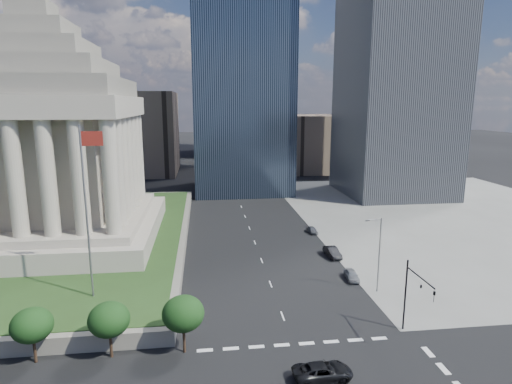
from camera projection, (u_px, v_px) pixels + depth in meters
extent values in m
plane|color=black|center=(234.00, 186.00, 127.31)|extent=(500.00, 500.00, 0.00)
cube|color=slate|center=(455.00, 216.00, 93.93)|extent=(68.00, 90.00, 0.03)
cylinder|color=slate|center=(86.00, 214.00, 48.40)|extent=(0.24, 0.24, 20.00)
cube|color=maroon|center=(92.00, 139.00, 46.82)|extent=(2.40, 0.05, 1.60)
cube|color=black|center=(241.00, 82.00, 116.59)|extent=(26.00, 26.00, 60.00)
cube|color=#504137|center=(314.00, 142.00, 158.25)|extent=(20.00, 30.00, 20.00)
cube|color=#504137|center=(142.00, 133.00, 150.03)|extent=(24.00, 30.00, 28.00)
cylinder|color=black|center=(405.00, 295.00, 45.87)|extent=(0.18, 0.18, 8.00)
cylinder|color=black|center=(420.00, 277.00, 42.55)|extent=(0.14, 5.50, 0.14)
cube|color=black|center=(434.00, 297.00, 40.04)|extent=(0.30, 0.30, 1.10)
cylinder|color=slate|center=(379.00, 255.00, 55.02)|extent=(0.16, 0.16, 10.00)
cylinder|color=slate|center=(375.00, 220.00, 53.94)|extent=(1.80, 0.12, 0.12)
cube|color=slate|center=(368.00, 221.00, 53.85)|extent=(0.50, 0.22, 0.14)
imported|color=black|center=(323.00, 372.00, 38.07)|extent=(5.58, 2.88, 1.50)
imported|color=gray|center=(352.00, 275.00, 59.70)|extent=(1.96, 4.11, 1.35)
imported|color=black|center=(332.00, 252.00, 68.58)|extent=(4.79, 2.01, 1.54)
imported|color=#54565B|center=(312.00, 230.00, 81.15)|extent=(3.68, 1.74, 1.22)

